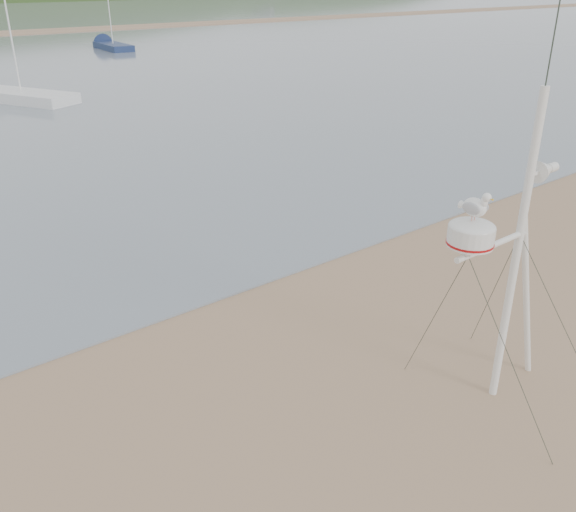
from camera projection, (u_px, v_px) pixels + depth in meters
mast_rig at (506, 320)px, 8.43m from camera, size 2.40×2.56×5.42m
sailboat_blue_far at (106, 44)px, 53.25m from camera, size 2.37×7.36×7.19m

